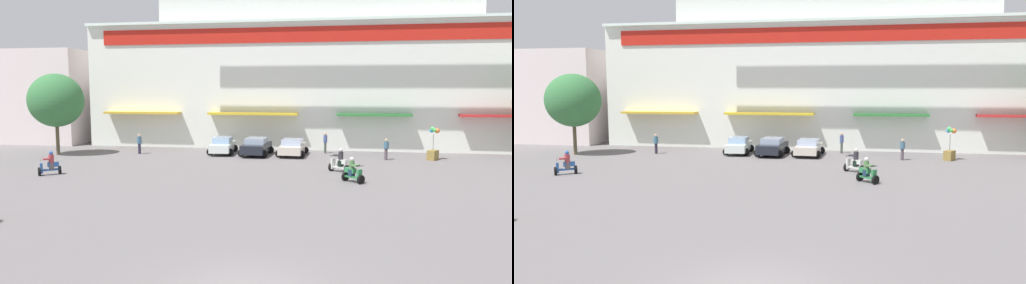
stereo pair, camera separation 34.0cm
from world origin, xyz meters
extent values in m
plane|color=slate|center=(0.00, 13.00, 0.00)|extent=(128.00, 128.00, 0.00)
cube|color=white|center=(0.00, 35.18, 5.57)|extent=(41.71, 10.37, 11.14)
cube|color=red|center=(0.00, 29.94, 10.04)|extent=(38.38, 0.12, 1.31)
cube|color=white|center=(0.00, 29.90, 11.26)|extent=(41.71, 0.70, 0.24)
cube|color=gold|center=(-15.41, 29.45, 3.20)|extent=(7.14, 1.10, 0.20)
cube|color=gold|center=(-5.12, 29.45, 3.20)|extent=(7.96, 1.10, 0.20)
cube|color=#2F7B36|center=(5.30, 29.45, 3.20)|extent=(6.20, 1.10, 0.20)
cube|color=red|center=(15.70, 29.45, 3.20)|extent=(7.08, 1.10, 0.20)
cube|color=silver|center=(-26.93, 34.03, 4.59)|extent=(9.14, 9.94, 9.17)
cylinder|color=brown|center=(-20.22, 23.48, 1.44)|extent=(0.28, 0.28, 2.88)
ellipsoid|color=#36723D|center=(-20.22, 23.48, 4.46)|extent=(4.52, 3.97, 4.31)
cube|color=silver|center=(-7.12, 26.50, 0.59)|extent=(1.92, 4.21, 0.63)
cube|color=#8EADD0|center=(-7.12, 26.50, 1.15)|extent=(1.54, 2.15, 0.50)
cylinder|color=black|center=(-8.02, 27.71, 0.30)|extent=(0.61, 0.21, 0.60)
cylinder|color=black|center=(-6.40, 27.83, 0.30)|extent=(0.61, 0.21, 0.60)
cylinder|color=black|center=(-7.84, 25.17, 0.30)|extent=(0.61, 0.21, 0.60)
cylinder|color=black|center=(-6.21, 25.29, 0.30)|extent=(0.61, 0.21, 0.60)
cube|color=black|center=(-4.18, 26.01, 0.63)|extent=(2.01, 4.21, 0.71)
cube|color=#9CACC4|center=(-4.18, 26.01, 1.21)|extent=(1.66, 2.14, 0.46)
cylinder|color=black|center=(-5.03, 27.33, 0.30)|extent=(0.61, 0.19, 0.60)
cylinder|color=black|center=(-3.21, 27.24, 0.30)|extent=(0.61, 0.19, 0.60)
cylinder|color=black|center=(-5.15, 24.77, 0.30)|extent=(0.61, 0.19, 0.60)
cylinder|color=black|center=(-3.33, 24.68, 0.30)|extent=(0.61, 0.19, 0.60)
cube|color=beige|center=(-1.28, 26.26, 0.58)|extent=(1.96, 4.11, 0.63)
cube|color=#A5B5D2|center=(-1.28, 26.26, 1.12)|extent=(1.62, 2.09, 0.46)
cylinder|color=black|center=(-2.11, 27.55, 0.30)|extent=(0.61, 0.19, 0.60)
cylinder|color=black|center=(-0.33, 27.47, 0.30)|extent=(0.61, 0.19, 0.60)
cylinder|color=black|center=(-2.22, 25.05, 0.30)|extent=(0.61, 0.19, 0.60)
cylinder|color=black|center=(-0.44, 24.97, 0.30)|extent=(0.61, 0.19, 0.60)
cylinder|color=black|center=(-15.99, 14.74, 0.26)|extent=(0.44, 0.49, 0.52)
cylinder|color=black|center=(-15.07, 15.49, 0.26)|extent=(0.44, 0.49, 0.52)
cube|color=#265199|center=(-15.53, 15.12, 0.32)|extent=(0.99, 0.88, 0.10)
cube|color=#265199|center=(-15.37, 15.25, 0.64)|extent=(0.70, 0.65, 0.28)
cube|color=#265199|center=(-15.90, 14.82, 0.46)|extent=(0.31, 0.34, 0.63)
cylinder|color=black|center=(-15.92, 14.80, 0.98)|extent=(0.36, 0.43, 0.04)
cube|color=#534F4E|center=(-15.44, 15.19, 0.52)|extent=(0.42, 0.42, 0.36)
cylinder|color=#A43A3F|center=(-15.44, 15.19, 0.99)|extent=(0.45, 0.45, 0.57)
sphere|color=#2E59AC|center=(-15.44, 15.19, 1.39)|extent=(0.25, 0.25, 0.25)
cube|color=#A43A3F|center=(-15.64, 15.03, 1.02)|extent=(0.56, 0.54, 0.10)
cylinder|color=black|center=(3.67, 15.44, 0.26)|extent=(0.46, 0.48, 0.52)
cylinder|color=black|center=(2.80, 16.26, 0.26)|extent=(0.46, 0.48, 0.52)
cube|color=#2B7A44|center=(3.23, 15.85, 0.32)|extent=(0.95, 0.92, 0.10)
cube|color=#2B7A44|center=(3.08, 16.00, 0.69)|extent=(0.69, 0.68, 0.28)
cube|color=#2B7A44|center=(3.58, 15.53, 0.49)|extent=(0.32, 0.33, 0.68)
cylinder|color=black|center=(3.60, 15.51, 1.03)|extent=(0.38, 0.40, 0.04)
cube|color=#1B3046|center=(3.15, 15.93, 0.57)|extent=(0.42, 0.42, 0.36)
cylinder|color=#4D7746|center=(3.15, 15.93, 1.00)|extent=(0.45, 0.45, 0.50)
sphere|color=silver|center=(3.15, 15.93, 1.36)|extent=(0.25, 0.25, 0.25)
cube|color=#4D7746|center=(3.34, 15.75, 1.02)|extent=(0.55, 0.55, 0.10)
cylinder|color=black|center=(1.93, 19.59, 0.26)|extent=(0.40, 0.51, 0.52)
cylinder|color=black|center=(2.94, 18.93, 0.26)|extent=(0.40, 0.51, 0.52)
cube|color=silver|center=(2.44, 19.26, 0.32)|extent=(1.04, 0.82, 0.10)
cube|color=silver|center=(2.62, 19.14, 0.71)|extent=(0.73, 0.62, 0.28)
cube|color=silver|center=(2.04, 19.52, 0.50)|extent=(0.29, 0.34, 0.69)
cylinder|color=black|center=(2.02, 19.53, 1.05)|extent=(0.31, 0.45, 0.04)
cube|color=black|center=(2.54, 19.19, 0.59)|extent=(0.41, 0.42, 0.36)
cylinder|color=#2E2B31|center=(2.54, 19.19, 1.05)|extent=(0.44, 0.44, 0.58)
sphere|color=silver|center=(2.54, 19.19, 1.45)|extent=(0.25, 0.25, 0.25)
cube|color=#2E2B31|center=(2.32, 19.33, 1.08)|extent=(0.55, 0.53, 0.10)
cylinder|color=#2C283A|center=(-13.92, 25.21, 0.43)|extent=(0.24, 0.24, 0.86)
cylinder|color=#3C6782|center=(-13.92, 25.21, 1.15)|extent=(0.38, 0.38, 0.57)
sphere|color=tan|center=(-13.92, 25.21, 1.54)|extent=(0.21, 0.21, 0.21)
cylinder|color=#444B43|center=(1.30, 28.28, 0.45)|extent=(0.28, 0.28, 0.91)
cylinder|color=#43518A|center=(1.30, 28.28, 1.21)|extent=(0.45, 0.45, 0.60)
sphere|color=tan|center=(1.30, 28.28, 1.63)|extent=(0.24, 0.24, 0.24)
cylinder|color=#52474E|center=(5.96, 25.22, 0.44)|extent=(0.33, 0.33, 0.88)
cylinder|color=#3D637A|center=(5.96, 25.22, 1.14)|extent=(0.53, 0.53, 0.52)
sphere|color=tan|center=(5.96, 25.22, 1.51)|extent=(0.22, 0.22, 0.22)
cube|color=olive|center=(9.47, 25.78, 0.38)|extent=(0.99, 1.08, 0.75)
cylinder|color=#4C4C4C|center=(9.47, 25.78, 1.35)|extent=(0.04, 0.04, 1.20)
sphere|color=orange|center=(9.72, 25.77, 2.24)|extent=(0.39, 0.39, 0.39)
sphere|color=#DF288E|center=(9.56, 26.02, 2.30)|extent=(0.37, 0.37, 0.37)
sphere|color=#3BA5DB|center=(9.34, 25.89, 2.24)|extent=(0.34, 0.34, 0.34)
sphere|color=#44BC5A|center=(9.37, 25.71, 2.40)|extent=(0.33, 0.33, 0.33)
sphere|color=#49C84E|center=(9.50, 25.66, 2.29)|extent=(0.30, 0.30, 0.30)
camera|label=1|loc=(2.31, -11.79, 5.42)|focal=33.39mm
camera|label=2|loc=(2.65, -11.73, 5.42)|focal=33.39mm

